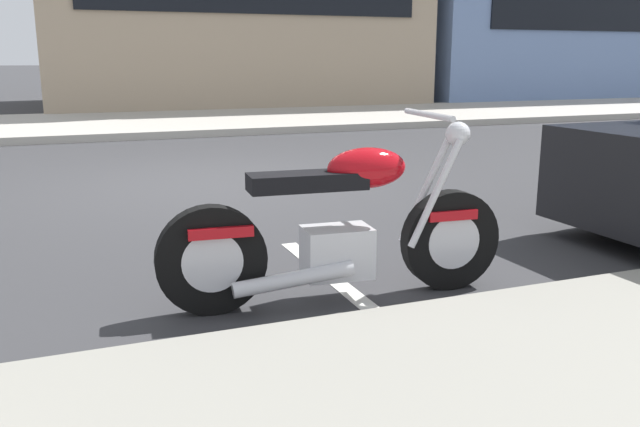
% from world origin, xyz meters
% --- Properties ---
extents(ground_plane, '(260.00, 260.00, 0.00)m').
position_xyz_m(ground_plane, '(0.00, 0.00, 0.00)').
color(ground_plane, '#333335').
extents(sidewalk_far_curb, '(120.00, 5.00, 0.14)m').
position_xyz_m(sidewalk_far_curb, '(12.00, 6.97, 0.07)').
color(sidewalk_far_curb, '#ADA89E').
rests_on(sidewalk_far_curb, ground).
extents(parking_stall_stripe, '(0.12, 2.20, 0.01)m').
position_xyz_m(parking_stall_stripe, '(0.00, -3.87, 0.00)').
color(parking_stall_stripe, silver).
rests_on(parking_stall_stripe, ground).
extents(parked_motorcycle, '(2.11, 0.62, 1.11)m').
position_xyz_m(parked_motorcycle, '(-0.10, -4.04, 0.43)').
color(parked_motorcycle, black).
rests_on(parked_motorcycle, ground).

